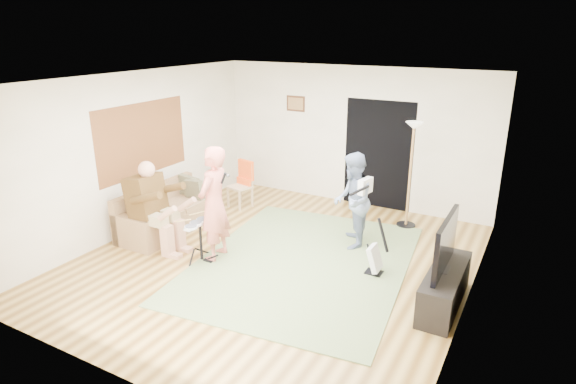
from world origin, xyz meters
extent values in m
plane|color=brown|center=(0.00, 0.00, 0.00)|extent=(6.00, 6.00, 0.00)
plane|color=white|center=(0.00, 0.00, 2.70)|extent=(6.00, 6.00, 0.00)
plane|color=brown|center=(-2.74, 0.20, 1.55)|extent=(0.00, 2.05, 2.05)
plane|color=black|center=(0.55, 2.99, 1.05)|extent=(2.10, 0.00, 2.10)
cube|color=#3F2314|center=(-1.25, 2.99, 1.90)|extent=(0.42, 0.03, 0.32)
cube|color=#637949|center=(0.39, 0.15, 0.01)|extent=(3.41, 4.21, 0.02)
cube|color=#916D48|center=(-2.20, 0.12, 0.19)|extent=(0.77, 1.54, 0.38)
cube|color=#916D48|center=(-2.53, 0.12, 0.38)|extent=(0.14, 1.90, 0.77)
cube|color=#916D48|center=(-2.20, 0.98, 0.27)|extent=(0.77, 0.18, 0.54)
cube|color=#916D48|center=(-2.20, -0.74, 0.27)|extent=(0.77, 0.18, 0.54)
cube|color=#513616|center=(-2.05, -0.53, 0.86)|extent=(0.40, 0.52, 0.66)
sphere|color=tan|center=(-1.98, -0.53, 1.30)|extent=(0.26, 0.26, 0.26)
cylinder|color=black|center=(-1.00, -0.53, 0.32)|extent=(0.04, 0.04, 0.59)
cube|color=silver|center=(-1.00, -0.53, 0.60)|extent=(0.11, 0.59, 0.03)
imported|color=#D36A5B|center=(-0.85, -0.35, 0.88)|extent=(0.50, 0.69, 1.76)
imported|color=#6E7FA1|center=(0.80, 1.06, 0.77)|extent=(0.82, 0.91, 1.54)
cube|color=black|center=(1.45, 0.32, 0.02)|extent=(0.24, 0.20, 0.03)
cube|color=silver|center=(1.45, 0.32, 0.25)|extent=(0.19, 0.28, 0.38)
cylinder|color=black|center=(1.55, 0.32, 0.63)|extent=(0.20, 0.04, 0.49)
cylinder|color=black|center=(1.36, 2.30, 0.01)|extent=(0.34, 0.34, 0.03)
cylinder|color=#A47846|center=(1.36, 2.30, 0.91)|extent=(0.04, 0.04, 1.78)
cone|color=white|center=(1.36, 2.30, 1.81)|extent=(0.30, 0.30, 0.12)
cube|color=tan|center=(-1.78, 1.67, 0.42)|extent=(0.47, 0.47, 0.04)
cube|color=#FF5B1A|center=(-1.78, 1.84, 0.72)|extent=(0.38, 0.16, 0.39)
cube|color=black|center=(2.50, -0.04, 0.25)|extent=(0.40, 1.40, 0.50)
cube|color=black|center=(2.45, -0.04, 0.85)|extent=(0.06, 1.09, 0.69)
camera|label=1|loc=(3.34, -5.69, 3.37)|focal=30.00mm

